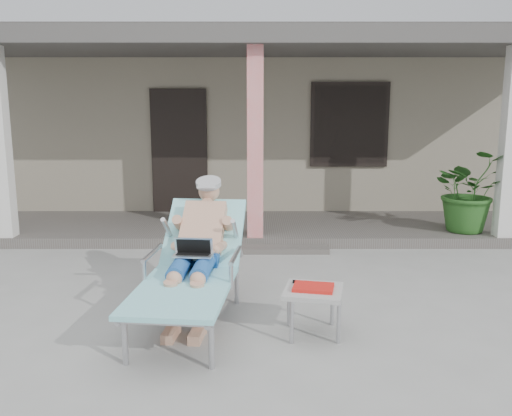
{
  "coord_description": "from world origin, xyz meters",
  "views": [
    {
      "loc": [
        0.01,
        -5.31,
        1.97
      ],
      "look_at": [
        0.01,
        0.6,
        0.85
      ],
      "focal_mm": 38.0,
      "sensor_mm": 36.0,
      "label": 1
    }
  ],
  "objects": [
    {
      "name": "side_table",
      "position": [
        0.5,
        -0.85,
        0.37
      ],
      "size": [
        0.58,
        0.58,
        0.44
      ],
      "rotation": [
        0.0,
        0.0,
        -0.21
      ],
      "color": "#ADACA8",
      "rests_on": "ground"
    },
    {
      "name": "ground",
      "position": [
        0.0,
        0.0,
        0.0
      ],
      "size": [
        60.0,
        60.0,
        0.0
      ],
      "primitive_type": "plane",
      "color": "#9E9E99",
      "rests_on": "ground"
    },
    {
      "name": "house",
      "position": [
        0.0,
        6.5,
        1.67
      ],
      "size": [
        10.4,
        5.4,
        3.3
      ],
      "color": "gray",
      "rests_on": "ground"
    },
    {
      "name": "porch_step",
      "position": [
        0.0,
        1.85,
        0.04
      ],
      "size": [
        2.0,
        0.3,
        0.07
      ],
      "primitive_type": "cube",
      "color": "#605B56",
      "rests_on": "ground"
    },
    {
      "name": "porch_deck",
      "position": [
        0.0,
        3.0,
        0.07
      ],
      "size": [
        10.0,
        2.0,
        0.15
      ],
      "primitive_type": "cube",
      "color": "#605B56",
      "rests_on": "ground"
    },
    {
      "name": "porch_overhang",
      "position": [
        0.0,
        2.95,
        2.79
      ],
      "size": [
        10.0,
        2.3,
        2.85
      ],
      "color": "silver",
      "rests_on": "porch_deck"
    },
    {
      "name": "lounger",
      "position": [
        -0.56,
        -0.45,
        0.83
      ],
      "size": [
        0.97,
        2.11,
        1.34
      ],
      "rotation": [
        0.0,
        0.0,
        -0.1
      ],
      "color": "#B7B7BC",
      "rests_on": "ground"
    },
    {
      "name": "potted_palm",
      "position": [
        3.13,
        2.47,
        0.75
      ],
      "size": [
        1.11,
        0.96,
        1.21
      ],
      "primitive_type": "imported",
      "rotation": [
        0.0,
        0.0,
        0.02
      ],
      "color": "#26591E",
      "rests_on": "porch_deck"
    }
  ]
}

